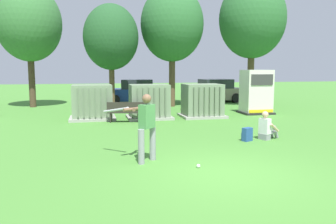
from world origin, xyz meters
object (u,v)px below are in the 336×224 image
transformer_mid_east (202,101)px  parked_car_left_of_center (214,91)px  batter (145,124)px  park_bench (128,111)px  transformer_mid_west (149,102)px  parked_car_leftmost (136,92)px  sports_ball (198,166)px  seated_spectator (267,128)px  generator_enclosure (256,92)px  transformer_west (92,103)px  backpack (247,135)px

transformer_mid_east → parked_car_left_of_center: bearing=65.5°
batter → park_bench: bearing=88.1°
transformer_mid_west → parked_car_leftmost: bearing=87.8°
sports_ball → seated_spectator: (3.26, 2.70, 0.33)m
transformer_mid_west → seated_spectator: 6.40m
park_bench → generator_enclosure: bearing=12.8°
transformer_mid_east → generator_enclosure: generator_enclosure is taller
transformer_west → transformer_mid_west: 2.65m
generator_enclosure → backpack: size_ratio=5.23×
backpack → transformer_mid_east: bearing=86.9°
park_bench → backpack: 5.83m
transformer_mid_west → generator_enclosure: bearing=5.5°
generator_enclosure → parked_car_leftmost: size_ratio=0.52×
generator_enclosure → sports_ball: bearing=-124.0°
transformer_mid_east → park_bench: bearing=-166.1°
transformer_mid_east → parked_car_left_of_center: (3.21, 7.05, -0.04)m
park_bench → batter: (-0.22, -6.45, 0.44)m
park_bench → parked_car_left_of_center: (6.94, 7.97, 0.22)m
park_bench → backpack: (3.43, -4.70, -0.32)m
backpack → batter: bearing=-154.4°
park_bench → backpack: park_bench is taller
backpack → parked_car_left_of_center: size_ratio=0.10×
sports_ball → transformer_west: bearing=106.0°
transformer_mid_east → parked_car_leftmost: bearing=107.0°
transformer_west → batter: batter is taller
park_bench → sports_ball: (0.94, -7.29, -0.49)m
transformer_mid_west → park_bench: 1.53m
parked_car_left_of_center → transformer_mid_east: bearing=-114.5°
transformer_west → park_bench: (1.52, -1.30, -0.25)m
transformer_west → seated_spectator: size_ratio=2.18×
transformer_mid_east → seated_spectator: transformer_mid_east is taller
park_bench → seated_spectator: (4.20, -4.59, -0.16)m
transformer_mid_east → batter: bearing=-118.2°
park_bench → parked_car_left_of_center: bearing=48.9°
transformer_mid_west → batter: size_ratio=1.21×
transformer_mid_east → seated_spectator: bearing=-85.2°
park_bench → batter: 6.47m
transformer_west → parked_car_left_of_center: (8.46, 6.67, -0.04)m
transformer_mid_west → park_bench: transformer_mid_west is taller
sports_ball → backpack: size_ratio=0.20×
seated_spectator → transformer_mid_east: bearing=94.8°
transformer_west → parked_car_left_of_center: same height
park_bench → batter: batter is taller
transformer_west → parked_car_leftmost: (2.93, 7.23, -0.04)m
transformer_west → sports_ball: (2.46, -8.59, -0.74)m
batter → seated_spectator: size_ratio=1.81×
transformer_mid_west → transformer_mid_east: bearing=-2.0°
batter → parked_car_leftmost: (1.62, 14.98, -0.22)m
transformer_mid_west → seated_spectator: bearing=-61.2°
sports_ball → backpack: backpack is taller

